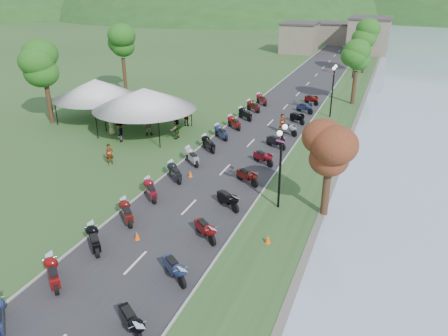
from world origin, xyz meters
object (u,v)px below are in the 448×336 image
(pedestrian_a, at_px, (111,164))
(pedestrian_c, at_px, (121,142))
(vendor_tent_main, at_px, (145,111))
(pedestrian_b, at_px, (148,135))

(pedestrian_a, height_order, pedestrian_c, pedestrian_c)
(vendor_tent_main, height_order, pedestrian_b, vendor_tent_main)
(vendor_tent_main, relative_size, pedestrian_b, 3.38)
(vendor_tent_main, relative_size, pedestrian_c, 3.43)
(vendor_tent_main, height_order, pedestrian_c, vendor_tent_main)
(vendor_tent_main, xyz_separation_m, pedestrian_b, (0.51, -0.62, -2.00))
(vendor_tent_main, bearing_deg, pedestrian_a, -80.30)
(pedestrian_a, bearing_deg, pedestrian_b, 59.20)
(pedestrian_a, height_order, pedestrian_b, pedestrian_b)
(vendor_tent_main, xyz_separation_m, pedestrian_a, (1.26, -7.38, -2.00))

